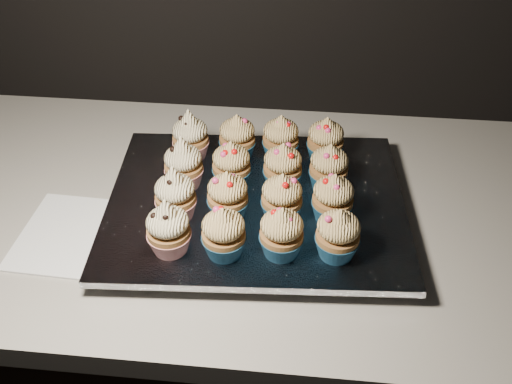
# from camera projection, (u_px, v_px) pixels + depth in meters

# --- Properties ---
(cabinet) EXTENTS (2.40, 0.60, 0.86)m
(cabinet) POSITION_uv_depth(u_px,v_px,m) (199.00, 360.00, 1.26)
(cabinet) COLOR black
(cabinet) RESTS_ON ground
(worktop) EXTENTS (2.44, 0.64, 0.04)m
(worktop) POSITION_uv_depth(u_px,v_px,m) (182.00, 207.00, 0.98)
(worktop) COLOR beige
(worktop) RESTS_ON cabinet
(napkin) EXTENTS (0.18, 0.18, 0.00)m
(napkin) POSITION_uv_depth(u_px,v_px,m) (77.00, 235.00, 0.89)
(napkin) COLOR white
(napkin) RESTS_ON worktop
(baking_tray) EXTENTS (0.45, 0.36, 0.02)m
(baking_tray) POSITION_uv_depth(u_px,v_px,m) (256.00, 211.00, 0.92)
(baking_tray) COLOR black
(baking_tray) RESTS_ON worktop
(foil_lining) EXTENTS (0.49, 0.39, 0.01)m
(foil_lining) POSITION_uv_depth(u_px,v_px,m) (256.00, 203.00, 0.91)
(foil_lining) COLOR silver
(foil_lining) RESTS_ON baking_tray
(cupcake_0) EXTENTS (0.06, 0.06, 0.10)m
(cupcake_0) POSITION_uv_depth(u_px,v_px,m) (168.00, 229.00, 0.80)
(cupcake_0) COLOR #A6171D
(cupcake_0) RESTS_ON foil_lining
(cupcake_1) EXTENTS (0.06, 0.06, 0.08)m
(cupcake_1) POSITION_uv_depth(u_px,v_px,m) (224.00, 233.00, 0.79)
(cupcake_1) COLOR navy
(cupcake_1) RESTS_ON foil_lining
(cupcake_2) EXTENTS (0.06, 0.06, 0.08)m
(cupcake_2) POSITION_uv_depth(u_px,v_px,m) (282.00, 233.00, 0.79)
(cupcake_2) COLOR navy
(cupcake_2) RESTS_ON foil_lining
(cupcake_3) EXTENTS (0.06, 0.06, 0.08)m
(cupcake_3) POSITION_uv_depth(u_px,v_px,m) (338.00, 235.00, 0.79)
(cupcake_3) COLOR navy
(cupcake_3) RESTS_ON foil_lining
(cupcake_4) EXTENTS (0.06, 0.06, 0.10)m
(cupcake_4) POSITION_uv_depth(u_px,v_px,m) (175.00, 195.00, 0.85)
(cupcake_4) COLOR #A6171D
(cupcake_4) RESTS_ON foil_lining
(cupcake_5) EXTENTS (0.06, 0.06, 0.08)m
(cupcake_5) POSITION_uv_depth(u_px,v_px,m) (228.00, 196.00, 0.85)
(cupcake_5) COLOR navy
(cupcake_5) RESTS_ON foil_lining
(cupcake_6) EXTENTS (0.06, 0.06, 0.08)m
(cupcake_6) POSITION_uv_depth(u_px,v_px,m) (282.00, 198.00, 0.85)
(cupcake_6) COLOR navy
(cupcake_6) RESTS_ON foil_lining
(cupcake_7) EXTENTS (0.06, 0.06, 0.08)m
(cupcake_7) POSITION_uv_depth(u_px,v_px,m) (333.00, 199.00, 0.85)
(cupcake_7) COLOR navy
(cupcake_7) RESTS_ON foil_lining
(cupcake_8) EXTENTS (0.06, 0.06, 0.10)m
(cupcake_8) POSITION_uv_depth(u_px,v_px,m) (183.00, 164.00, 0.91)
(cupcake_8) COLOR #A6171D
(cupcake_8) RESTS_ON foil_lining
(cupcake_9) EXTENTS (0.06, 0.06, 0.08)m
(cupcake_9) POSITION_uv_depth(u_px,v_px,m) (231.00, 165.00, 0.91)
(cupcake_9) COLOR navy
(cupcake_9) RESTS_ON foil_lining
(cupcake_10) EXTENTS (0.06, 0.06, 0.08)m
(cupcake_10) POSITION_uv_depth(u_px,v_px,m) (283.00, 167.00, 0.91)
(cupcake_10) COLOR navy
(cupcake_10) RESTS_ON foil_lining
(cupcake_11) EXTENTS (0.06, 0.06, 0.08)m
(cupcake_11) POSITION_uv_depth(u_px,v_px,m) (329.00, 168.00, 0.91)
(cupcake_11) COLOR navy
(cupcake_11) RESTS_ON foil_lining
(cupcake_12) EXTENTS (0.06, 0.06, 0.10)m
(cupcake_12) POSITION_uv_depth(u_px,v_px,m) (190.00, 137.00, 0.97)
(cupcake_12) COLOR #A6171D
(cupcake_12) RESTS_ON foil_lining
(cupcake_13) EXTENTS (0.06, 0.06, 0.08)m
(cupcake_13) POSITION_uv_depth(u_px,v_px,m) (237.00, 138.00, 0.97)
(cupcake_13) COLOR navy
(cupcake_13) RESTS_ON foil_lining
(cupcake_14) EXTENTS (0.06, 0.06, 0.08)m
(cupcake_14) POSITION_uv_depth(u_px,v_px,m) (281.00, 138.00, 0.97)
(cupcake_14) COLOR navy
(cupcake_14) RESTS_ON foil_lining
(cupcake_15) EXTENTS (0.06, 0.06, 0.08)m
(cupcake_15) POSITION_uv_depth(u_px,v_px,m) (326.00, 141.00, 0.97)
(cupcake_15) COLOR navy
(cupcake_15) RESTS_ON foil_lining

